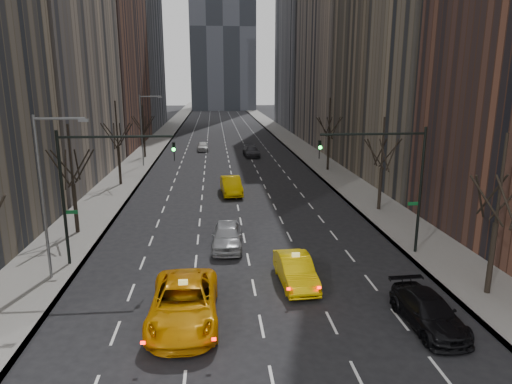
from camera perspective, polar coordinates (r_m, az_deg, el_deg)
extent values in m
plane|color=black|center=(18.28, 2.08, -22.66)|extent=(400.00, 400.00, 0.00)
cube|color=slate|center=(85.89, -12.16, 6.20)|extent=(4.50, 320.00, 0.15)
cube|color=slate|center=(86.45, 4.28, 6.51)|extent=(4.50, 320.00, 0.15)
cube|color=brown|center=(83.68, -20.03, 20.59)|extent=(14.00, 28.00, 44.00)
cylinder|color=black|center=(35.25, -21.63, -1.91)|extent=(0.28, 0.28, 3.57)
cylinder|color=black|center=(34.47, -22.20, 4.36)|extent=(0.16, 0.16, 4.25)
cylinder|color=black|center=(35.37, -21.45, 3.17)|extent=(0.42, 1.80, 2.52)
cylinder|color=black|center=(34.66, -20.65, 3.04)|extent=(1.74, 0.72, 2.52)
cylinder|color=black|center=(33.90, -21.26, 2.76)|extent=(1.46, 1.25, 2.52)
cylinder|color=black|center=(33.86, -22.70, 2.62)|extent=(0.42, 1.80, 2.52)
cylinder|color=black|center=(34.58, -23.48, 2.76)|extent=(1.74, 0.72, 2.52)
cylinder|color=black|center=(35.32, -22.84, 3.03)|extent=(1.46, 1.25, 2.52)
cylinder|color=black|center=(50.37, -16.69, 3.19)|extent=(0.28, 0.28, 3.99)
cylinder|color=black|center=(49.81, -17.04, 8.13)|extent=(0.16, 0.16, 4.75)
cylinder|color=black|center=(50.72, -16.59, 6.95)|extent=(0.42, 1.80, 2.52)
cylinder|color=black|center=(50.05, -15.97, 6.91)|extent=(1.74, 0.72, 2.52)
cylinder|color=black|center=(49.25, -16.32, 6.78)|extent=(1.46, 1.25, 2.52)
cylinder|color=black|center=(49.13, -17.31, 6.70)|extent=(0.42, 1.80, 2.52)
cylinder|color=black|center=(49.80, -17.93, 6.74)|extent=(1.74, 0.72, 2.52)
cylinder|color=black|center=(50.59, -17.56, 6.87)|extent=(1.46, 1.25, 2.52)
cylinder|color=black|center=(67.94, -13.77, 5.69)|extent=(0.28, 0.28, 3.36)
cylinder|color=black|center=(67.56, -13.95, 8.78)|extent=(0.16, 0.16, 4.00)
cylinder|color=black|center=(68.43, -13.68, 8.21)|extent=(0.42, 1.80, 2.52)
cylinder|color=black|center=(67.80, -13.19, 8.18)|extent=(1.74, 0.72, 2.52)
cylinder|color=black|center=(66.98, -13.42, 8.11)|extent=(1.46, 1.25, 2.52)
cylinder|color=black|center=(66.81, -14.14, 8.05)|extent=(0.42, 1.80, 2.52)
cylinder|color=black|center=(67.46, -14.63, 8.08)|extent=(1.74, 0.72, 2.52)
cylinder|color=black|center=(68.27, -14.39, 8.15)|extent=(1.46, 1.25, 2.52)
cylinder|color=black|center=(26.38, 27.33, -7.37)|extent=(0.28, 0.28, 3.78)
cylinder|color=black|center=(25.31, 28.35, 1.44)|extent=(0.16, 0.16, 4.50)
cylinder|color=black|center=(26.28, 27.38, -0.33)|extent=(0.42, 1.80, 2.52)
cylinder|color=black|center=(26.20, 29.23, -0.59)|extent=(1.74, 0.72, 2.52)
cylinder|color=black|center=(24.75, 28.86, -1.29)|extent=(0.42, 1.80, 2.52)
cylinder|color=black|center=(24.84, 26.90, -1.02)|extent=(1.74, 0.72, 2.52)
cylinder|color=black|center=(25.61, 26.20, -0.53)|extent=(1.46, 1.25, 2.52)
cylinder|color=black|center=(40.16, 15.23, 0.41)|extent=(0.28, 0.28, 3.57)
cylinder|color=black|center=(39.48, 15.59, 5.94)|extent=(0.16, 0.16, 4.25)
cylinder|color=black|center=(40.44, 15.28, 4.85)|extent=(0.42, 1.80, 2.52)
cylinder|color=black|center=(40.16, 16.44, 4.71)|extent=(1.74, 0.72, 2.52)
cylinder|color=black|center=(39.33, 16.68, 4.52)|extent=(1.46, 1.25, 2.52)
cylinder|color=black|center=(38.77, 15.73, 4.45)|extent=(0.42, 1.80, 2.52)
cylinder|color=black|center=(39.05, 14.54, 4.59)|extent=(1.74, 0.72, 2.52)
cylinder|color=black|center=(39.89, 14.34, 4.79)|extent=(1.46, 1.25, 2.52)
cylinder|color=black|center=(57.01, 9.02, 4.76)|extent=(0.28, 0.28, 3.99)
cylinder|color=black|center=(56.51, 9.18, 9.14)|extent=(0.16, 0.16, 4.75)
cylinder|color=black|center=(57.47, 9.08, 8.07)|extent=(0.42, 1.80, 2.52)
cylinder|color=black|center=(57.10, 9.86, 8.01)|extent=(1.74, 0.72, 2.52)
cylinder|color=black|center=(56.25, 9.93, 7.92)|extent=(1.46, 1.25, 2.52)
cylinder|color=black|center=(55.76, 9.20, 7.90)|extent=(0.42, 1.80, 2.52)
cylinder|color=black|center=(56.13, 8.41, 7.97)|extent=(1.74, 0.72, 2.52)
cylinder|color=black|center=(56.99, 8.35, 8.05)|extent=(1.46, 1.25, 2.52)
cylinder|color=black|center=(28.81, -22.96, -0.82)|extent=(0.18, 0.18, 8.00)
cylinder|color=black|center=(27.35, -17.13, 6.62)|extent=(6.50, 0.14, 0.14)
imported|color=black|center=(26.99, -10.21, 5.00)|extent=(0.18, 0.22, 1.10)
sphere|color=#0CFF33|center=(26.79, -10.26, 5.25)|extent=(0.20, 0.20, 0.20)
cube|color=#0C5926|center=(28.89, -22.06, -2.35)|extent=(0.70, 0.04, 0.22)
cylinder|color=black|center=(30.24, 19.85, 0.10)|extent=(0.18, 0.18, 8.00)
cylinder|color=black|center=(28.41, 14.45, 7.04)|extent=(6.50, 0.14, 0.14)
imported|color=black|center=(27.61, 7.94, 5.27)|extent=(0.18, 0.22, 1.10)
sphere|color=#0CFF33|center=(27.41, 8.04, 5.53)|extent=(0.20, 0.20, 0.20)
cube|color=#0C5926|center=(30.26, 19.04, -1.39)|extent=(0.70, 0.04, 0.22)
cylinder|color=slate|center=(26.99, -25.12, -0.87)|extent=(0.16, 0.16, 9.00)
cylinder|color=slate|center=(25.91, -23.35, 8.43)|extent=(2.60, 0.14, 0.14)
cube|color=slate|center=(25.58, -20.75, 8.38)|extent=(0.50, 0.22, 0.15)
cylinder|color=slate|center=(60.62, -14.11, 7.44)|extent=(0.16, 0.16, 9.00)
cylinder|color=slate|center=(60.15, -13.10, 11.56)|extent=(2.60, 0.14, 0.14)
cube|color=slate|center=(60.01, -11.94, 11.52)|extent=(0.50, 0.22, 0.15)
imported|color=orange|center=(21.75, -9.00, -13.57)|extent=(3.09, 6.70, 1.86)
imported|color=yellow|center=(25.30, 4.96, -9.73)|extent=(1.93, 4.91, 1.59)
imported|color=#929399|center=(30.46, -3.64, -5.49)|extent=(2.20, 4.99, 1.67)
imported|color=black|center=(22.61, 20.75, -13.81)|extent=(2.26, 5.09, 1.45)
imported|color=#EBB904|center=(44.76, -3.13, 0.80)|extent=(2.19, 5.33, 1.72)
imported|color=#2F2F34|center=(67.36, -0.60, 5.09)|extent=(2.42, 5.33, 1.52)
imported|color=silver|center=(73.47, -6.68, 5.69)|extent=(1.87, 4.27, 1.43)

